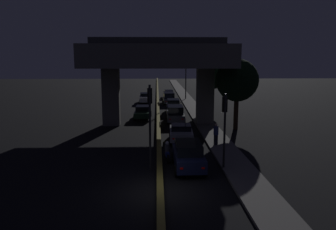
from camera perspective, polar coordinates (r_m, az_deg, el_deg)
name	(u,v)px	position (r m, az deg, el deg)	size (l,w,h in m)	color
ground_plane	(160,192)	(17.75, -1.39, -13.25)	(200.00, 200.00, 0.00)	black
median_divider	(158,102)	(51.78, -1.78, 2.27)	(0.35, 126.00, 0.39)	olive
sidewalk_right	(194,109)	(45.16, 4.64, 0.99)	(2.13, 126.00, 0.16)	#5B5956
elevated_overpass	(158,59)	(34.22, -1.74, 9.71)	(14.21, 12.12, 9.13)	#5B5956
traffic_light_left_of_median	(150,113)	(20.10, -3.17, 0.40)	(0.30, 0.49, 5.41)	black
traffic_light_right_of_median	(225,118)	(20.59, 9.83, -0.56)	(0.30, 0.49, 4.84)	black
street_lamp	(184,71)	(56.15, 2.75, 7.68)	(2.66, 0.32, 8.28)	#2D2D30
car_dark_blue_lead	(188,155)	(20.93, 3.55, -6.98)	(1.98, 4.29, 1.74)	#141938
car_silver_second	(181,132)	(27.87, 2.27, -3.05)	(2.17, 4.20, 1.46)	gray
car_grey_third	(175,114)	(36.35, 1.28, 0.25)	(2.05, 4.62, 1.81)	#515459
car_dark_blue_fourth	(173,106)	(42.69, 0.92, 1.63)	(1.91, 4.02, 1.76)	#141938
car_grey_fifth	(169,98)	(51.14, 0.12, 3.04)	(2.05, 4.80, 1.79)	#515459
car_dark_green_sixth	(169,94)	(59.16, 0.10, 3.74)	(1.96, 4.61, 1.40)	black
car_dark_green_lead_oncoming	(143,112)	(38.59, -4.40, 0.54)	(2.02, 4.44, 1.48)	black
car_white_second_oncoming	(145,98)	(52.37, -4.00, 3.03)	(2.01, 4.67, 1.58)	silver
motorcycle_blue_filtering_near	(167,153)	(22.55, -0.14, -6.57)	(0.34, 1.84, 1.39)	black
pedestrian_on_sidewalk	(216,134)	(26.33, 8.35, -3.35)	(0.39, 0.39, 1.72)	black
roadside_tree_kerbside_near	(237,81)	(32.78, 11.94, 5.89)	(4.17, 4.17, 6.97)	#2D2116
roadside_tree_kerbside_mid	(213,76)	(45.11, 7.86, 6.68)	(3.47, 3.47, 6.35)	#2D2116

